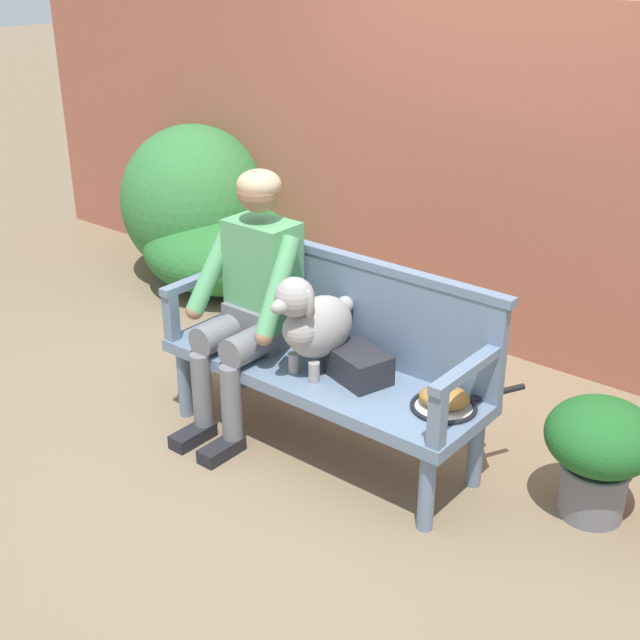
{
  "coord_description": "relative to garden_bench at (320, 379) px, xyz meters",
  "views": [
    {
      "loc": [
        2.22,
        -2.72,
        2.28
      ],
      "look_at": [
        0.0,
        0.0,
        0.68
      ],
      "focal_mm": 47.52,
      "sensor_mm": 36.0,
      "label": 1
    }
  ],
  "objects": [
    {
      "name": "ground_plane",
      "position": [
        0.0,
        0.0,
        -0.38
      ],
      "size": [
        40.0,
        40.0,
        0.0
      ],
      "primitive_type": "plane",
      "color": "#7A664C"
    },
    {
      "name": "brick_garden_fence",
      "position": [
        0.0,
        1.64,
        0.63
      ],
      "size": [
        8.0,
        0.3,
        2.0
      ],
      "primitive_type": "cube",
      "color": "#9E5642",
      "rests_on": "ground"
    },
    {
      "name": "hedge_bush_mid_right",
      "position": [
        -1.83,
        1.22,
        -0.09
      ],
      "size": [
        1.2,
        1.15,
        0.57
      ],
      "primitive_type": "ellipsoid",
      "color": "#286B2D",
      "rests_on": "ground"
    },
    {
      "name": "hedge_bush_far_left",
      "position": [
        -2.17,
        1.24,
        0.17
      ],
      "size": [
        1.07,
        1.04,
        1.1
      ],
      "primitive_type": "ellipsoid",
      "color": "#337538",
      "rests_on": "ground"
    },
    {
      "name": "garden_bench",
      "position": [
        0.0,
        0.0,
        0.0
      ],
      "size": [
        1.63,
        0.52,
        0.43
      ],
      "color": "slate",
      "rests_on": "ground"
    },
    {
      "name": "bench_backrest",
      "position": [
        0.0,
        0.23,
        0.31
      ],
      "size": [
        1.67,
        0.06,
        0.5
      ],
      "color": "slate",
      "rests_on": "garden_bench"
    },
    {
      "name": "bench_armrest_left_end",
      "position": [
        -0.78,
        -0.09,
        0.26
      ],
      "size": [
        0.06,
        0.52,
        0.28
      ],
      "color": "slate",
      "rests_on": "garden_bench"
    },
    {
      "name": "bench_armrest_right_end",
      "position": [
        0.78,
        -0.09,
        0.26
      ],
      "size": [
        0.06,
        0.52,
        0.28
      ],
      "color": "slate",
      "rests_on": "garden_bench"
    },
    {
      "name": "person_seated",
      "position": [
        -0.41,
        -0.01,
        0.33
      ],
      "size": [
        0.56,
        0.66,
        1.3
      ],
      "color": "black",
      "rests_on": "ground"
    },
    {
      "name": "dog_on_bench",
      "position": [
        -0.0,
        -0.04,
        0.31
      ],
      "size": [
        0.27,
        0.51,
        0.5
      ],
      "color": "gray",
      "rests_on": "garden_bench"
    },
    {
      "name": "tennis_racket",
      "position": [
        0.66,
        0.08,
        0.07
      ],
      "size": [
        0.39,
        0.57,
        0.03
      ],
      "color": "black",
      "rests_on": "garden_bench"
    },
    {
      "name": "baseball_glove",
      "position": [
        0.64,
        0.07,
        0.1
      ],
      "size": [
        0.27,
        0.25,
        0.09
      ],
      "primitive_type": "ellipsoid",
      "rotation": [
        0.0,
        0.0,
        0.42
      ],
      "color": "#9E6B2D",
      "rests_on": "garden_bench"
    },
    {
      "name": "sports_bag",
      "position": [
        0.2,
        0.03,
        0.13
      ],
      "size": [
        0.33,
        0.27,
        0.14
      ],
      "primitive_type": "cube",
      "rotation": [
        0.0,
        0.0,
        -0.3
      ],
      "color": "#232328",
      "rests_on": "garden_bench"
    },
    {
      "name": "potted_plant",
      "position": [
        1.23,
        0.34,
        -0.05
      ],
      "size": [
        0.47,
        0.47,
        0.54
      ],
      "color": "slate",
      "rests_on": "ground"
    }
  ]
}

